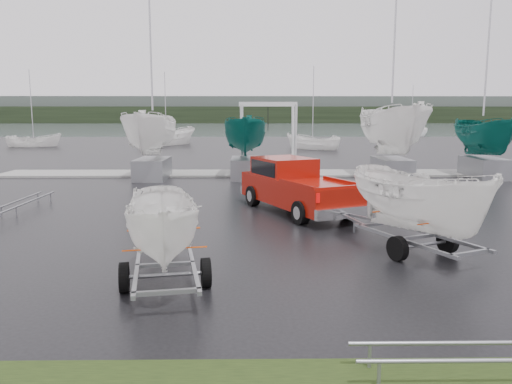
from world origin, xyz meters
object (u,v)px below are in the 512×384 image
Objects in this scene: boat_hoist at (268,128)px; pickup_truck at (293,184)px; trailer_parked at (163,171)px; trailer_hitched at (422,145)px.

pickup_truck is at bearing -87.41° from boat_hoist.
boat_hoist is at bearing 71.42° from trailer_parked.
trailer_parked is (-3.27, -7.95, 1.39)m from pickup_truck.
trailer_parked reaches higher than boat_hoist.
trailer_parked is (-5.87, -2.21, -0.36)m from trailer_hitched.
trailer_parked is at bearing -136.73° from pickup_truck.
trailer_parked is 1.05× the size of boat_hoist.
pickup_truck is at bearing 90.00° from trailer_hitched.
boat_hoist is (-3.09, 16.71, -0.05)m from trailer_hitched.
trailer_hitched reaches higher than trailer_parked.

